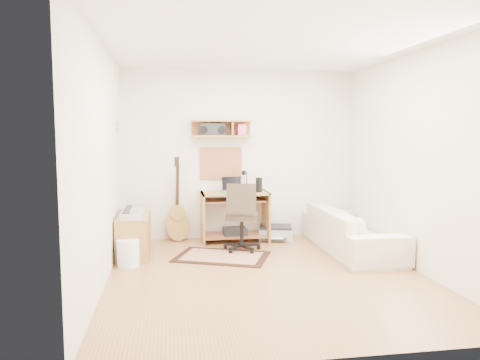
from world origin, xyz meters
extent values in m
cube|color=#A57144|center=(0.00, 0.00, -0.01)|extent=(3.60, 4.00, 0.01)
cube|color=white|center=(0.00, 0.00, 2.60)|extent=(3.60, 4.00, 0.01)
cube|color=silver|center=(0.00, 2.00, 1.30)|extent=(3.60, 0.01, 2.60)
cube|color=silver|center=(-1.80, 0.00, 1.30)|extent=(0.01, 4.00, 2.60)
cube|color=silver|center=(1.80, 0.00, 1.30)|extent=(0.01, 4.00, 2.60)
cube|color=#A87D3B|center=(-0.30, 1.88, 1.70)|extent=(0.90, 0.25, 0.26)
cube|color=tan|center=(-0.30, 1.98, 1.17)|extent=(0.64, 0.03, 0.49)
cube|color=#4C8CBF|center=(-1.79, 1.50, 1.72)|extent=(0.02, 0.20, 0.15)
cylinder|color=black|center=(0.24, 1.68, 0.86)|extent=(0.10, 0.10, 0.22)
cylinder|color=#33549A|center=(0.21, 1.83, 0.80)|extent=(0.07, 0.07, 0.11)
cube|color=black|center=(-0.44, 1.87, 1.68)|extent=(0.37, 0.17, 0.19)
cube|color=tan|center=(-0.43, 0.84, 0.01)|extent=(1.39, 1.17, 0.02)
cube|color=#A87D3B|center=(-1.58, 1.13, 0.28)|extent=(0.40, 0.90, 0.55)
cube|color=#B2B5BA|center=(-1.58, 1.13, 0.59)|extent=(0.26, 0.85, 0.07)
cylinder|color=white|center=(-1.61, 0.62, 0.16)|extent=(0.35, 0.35, 0.33)
cube|color=#A5A8AA|center=(0.52, 1.77, 0.09)|extent=(0.58, 0.50, 0.19)
imported|color=beige|center=(1.38, 0.89, 0.40)|extent=(0.59, 2.02, 0.79)
camera|label=1|loc=(-1.10, -5.02, 1.63)|focal=34.21mm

